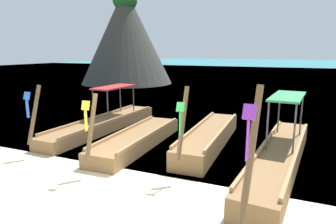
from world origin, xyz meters
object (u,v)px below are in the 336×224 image
(longtail_boat_green_ribbon, at_px, (209,137))
(karst_rock, at_px, (124,38))
(mooring_buoy_near, at_px, (298,95))
(longtail_boat_blue_ribbon, at_px, (104,123))
(longtail_boat_yellow_ribbon, at_px, (138,139))
(longtail_boat_violet_ribbon, at_px, (279,157))

(longtail_boat_green_ribbon, distance_m, karst_rock, 22.38)
(karst_rock, height_order, mooring_buoy_near, karst_rock)
(longtail_boat_blue_ribbon, distance_m, longtail_boat_yellow_ribbon, 2.74)
(longtail_boat_blue_ribbon, height_order, longtail_boat_green_ribbon, longtail_boat_green_ribbon)
(longtail_boat_violet_ribbon, bearing_deg, longtail_boat_yellow_ribbon, 177.35)
(longtail_boat_violet_ribbon, bearing_deg, longtail_boat_green_ribbon, 152.47)
(longtail_boat_blue_ribbon, distance_m, longtail_boat_green_ribbon, 4.70)
(longtail_boat_violet_ribbon, xyz_separation_m, karst_rock, (-16.20, 18.34, 4.24))
(karst_rock, bearing_deg, mooring_buoy_near, -12.22)
(karst_rock, bearing_deg, longtail_boat_violet_ribbon, -48.54)
(longtail_boat_violet_ribbon, bearing_deg, karst_rock, 131.46)
(karst_rock, relative_size, mooring_buoy_near, 28.34)
(mooring_buoy_near, bearing_deg, karst_rock, 167.78)
(mooring_buoy_near, bearing_deg, longtail_boat_green_ribbon, -102.30)
(longtail_boat_green_ribbon, relative_size, longtail_boat_violet_ribbon, 0.79)
(mooring_buoy_near, bearing_deg, longtail_boat_yellow_ribbon, -109.89)
(longtail_boat_green_ribbon, distance_m, longtail_boat_violet_ribbon, 2.71)
(longtail_boat_green_ribbon, bearing_deg, karst_rock, 128.93)
(longtail_boat_yellow_ribbon, distance_m, karst_rock, 21.89)
(longtail_boat_blue_ribbon, bearing_deg, longtail_boat_green_ribbon, -3.74)
(longtail_boat_yellow_ribbon, distance_m, longtail_boat_violet_ribbon, 4.72)
(longtail_boat_blue_ribbon, relative_size, longtail_boat_violet_ribbon, 0.93)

